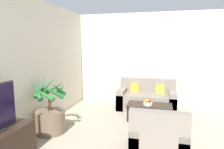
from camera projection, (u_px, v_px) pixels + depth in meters
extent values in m
cube|color=beige|center=(196.00, 60.00, 5.57)|extent=(8.43, 0.06, 2.70)
cube|color=beige|center=(8.00, 69.00, 3.38)|extent=(0.06, 7.84, 2.70)
cylinder|color=brown|center=(51.00, 122.00, 4.04)|extent=(0.59, 0.59, 0.45)
cylinder|color=brown|center=(50.00, 103.00, 3.99)|extent=(0.06, 0.06, 0.31)
cone|color=#23662D|center=(58.00, 89.00, 3.90)|extent=(0.10, 0.47, 0.37)
cone|color=#23662D|center=(60.00, 89.00, 4.07)|extent=(0.42, 0.42, 0.31)
cone|color=#23662D|center=(55.00, 88.00, 4.16)|extent=(0.49, 0.10, 0.34)
cone|color=#23662D|center=(47.00, 86.00, 4.10)|extent=(0.38, 0.38, 0.41)
cone|color=#23662D|center=(41.00, 87.00, 3.98)|extent=(0.10, 0.43, 0.42)
cone|color=#23662D|center=(38.00, 90.00, 3.84)|extent=(0.41, 0.41, 0.36)
cone|color=#23662D|center=(43.00, 93.00, 3.73)|extent=(0.50, 0.10, 0.30)
cone|color=#23662D|center=(52.00, 92.00, 3.77)|extent=(0.41, 0.41, 0.35)
cube|color=gray|center=(146.00, 102.00, 5.53)|extent=(1.58, 0.78, 0.43)
cube|color=gray|center=(148.00, 85.00, 5.76)|extent=(1.58, 0.16, 0.39)
cube|color=gray|center=(122.00, 98.00, 5.68)|extent=(0.20, 0.78, 0.55)
cube|color=gray|center=(172.00, 101.00, 5.35)|extent=(0.20, 0.78, 0.55)
cube|color=gold|center=(135.00, 88.00, 5.74)|extent=(0.24, 0.12, 0.24)
cube|color=gold|center=(160.00, 89.00, 5.57)|extent=(0.24, 0.12, 0.24)
cylinder|color=black|center=(128.00, 114.00, 4.61)|extent=(0.05, 0.05, 0.35)
cylinder|color=black|center=(170.00, 118.00, 4.38)|extent=(0.05, 0.05, 0.35)
cylinder|color=black|center=(131.00, 108.00, 5.05)|extent=(0.05, 0.05, 0.35)
cylinder|color=black|center=(170.00, 111.00, 4.82)|extent=(0.05, 0.05, 0.35)
cube|color=black|center=(149.00, 105.00, 4.69)|extent=(1.04, 0.55, 0.03)
cylinder|color=beige|center=(148.00, 104.00, 4.65)|extent=(0.21, 0.21, 0.06)
sphere|color=red|center=(150.00, 101.00, 4.63)|extent=(0.07, 0.07, 0.07)
sphere|color=olive|center=(148.00, 100.00, 4.71)|extent=(0.06, 0.06, 0.06)
sphere|color=orange|center=(146.00, 101.00, 4.64)|extent=(0.08, 0.08, 0.08)
cube|color=gray|center=(158.00, 141.00, 3.29)|extent=(0.87, 0.83, 0.39)
cube|color=gray|center=(159.00, 125.00, 2.91)|extent=(0.87, 0.16, 0.42)
cube|color=gray|center=(137.00, 136.00, 3.37)|extent=(0.16, 0.83, 0.49)
cube|color=gray|center=(181.00, 140.00, 3.20)|extent=(0.16, 0.83, 0.49)
cube|color=gray|center=(161.00, 124.00, 4.04)|extent=(0.58, 0.47, 0.35)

